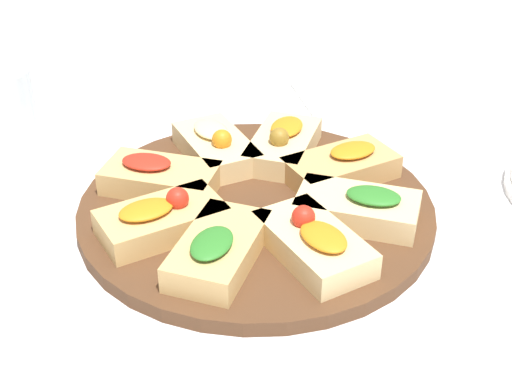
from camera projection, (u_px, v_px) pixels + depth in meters
ground_plane at (256, 215)px, 0.80m from camera, size 3.00×3.00×0.00m
serving_board at (256, 209)px, 0.79m from camera, size 0.39×0.39×0.02m
focaccia_slice_0 at (161, 219)px, 0.73m from camera, size 0.14×0.09×0.05m
focaccia_slice_1 at (218, 249)px, 0.69m from camera, size 0.13×0.14×0.04m
focaccia_slice_2 at (314, 242)px, 0.70m from camera, size 0.09×0.14×0.05m
focaccia_slice_3 at (358, 207)px, 0.75m from camera, size 0.14×0.13×0.04m
focaccia_slice_4 at (341, 166)px, 0.83m from camera, size 0.14×0.09×0.04m
focaccia_slice_5 at (283, 144)px, 0.87m from camera, size 0.13×0.14×0.05m
focaccia_slice_6 at (216, 146)px, 0.87m from camera, size 0.08×0.13×0.05m
focaccia_slice_7 at (160, 177)px, 0.81m from camera, size 0.14×0.13×0.04m
water_glass at (3, 111)px, 0.90m from camera, size 0.08×0.08×0.11m
napkin_stack at (344, 95)px, 1.07m from camera, size 0.14×0.13×0.01m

